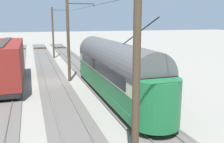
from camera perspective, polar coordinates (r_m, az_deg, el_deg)
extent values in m
plane|color=gray|center=(24.88, -13.00, -2.48)|extent=(220.00, 220.00, 0.00)
cube|color=#56514C|center=(25.52, -3.73, -1.74)|extent=(2.80, 80.00, 0.10)
cube|color=#59544C|center=(25.34, -5.31, -1.65)|extent=(0.07, 80.00, 0.08)
cube|color=#59544C|center=(25.68, -2.18, -1.43)|extent=(0.07, 80.00, 0.08)
cube|color=#2D2316|center=(56.72, -11.76, 5.42)|extent=(2.50, 0.24, 0.08)
cube|color=#2D2316|center=(56.07, -11.69, 5.36)|extent=(2.50, 0.24, 0.08)
cube|color=#2D2316|center=(55.43, -11.61, 5.29)|extent=(2.50, 0.24, 0.08)
cube|color=#2D2316|center=(54.79, -11.54, 5.22)|extent=(2.50, 0.24, 0.08)
cube|color=#2D2316|center=(54.15, -11.46, 5.16)|extent=(2.50, 0.24, 0.08)
cube|color=#56514C|center=(24.87, -13.00, -2.37)|extent=(2.80, 80.00, 0.10)
cube|color=#59544C|center=(24.80, -14.66, -2.28)|extent=(0.07, 80.00, 0.08)
cube|color=#59544C|center=(24.91, -11.37, -2.06)|extent=(0.07, 80.00, 0.08)
cube|color=#2D2316|center=(56.43, -15.95, 5.19)|extent=(2.50, 0.24, 0.08)
cube|color=#2D2316|center=(55.78, -15.92, 5.12)|extent=(2.50, 0.24, 0.08)
cube|color=#2D2316|center=(55.13, -15.90, 5.06)|extent=(2.50, 0.24, 0.08)
cube|color=#2D2316|center=(54.49, -15.87, 4.99)|extent=(2.50, 0.24, 0.08)
cube|color=#2D2316|center=(53.84, -15.84, 4.91)|extent=(2.50, 0.24, 0.08)
cube|color=#56514C|center=(24.89, -22.52, -2.96)|extent=(2.80, 80.00, 0.10)
cube|color=#59544C|center=(24.82, -20.89, -2.66)|extent=(0.07, 80.00, 0.08)
cube|color=#2D2316|center=(56.44, -20.16, 4.93)|extent=(2.50, 0.24, 0.08)
cube|color=#2D2316|center=(55.79, -20.18, 4.86)|extent=(2.50, 0.24, 0.08)
cube|color=#2D2316|center=(55.14, -20.20, 4.79)|extent=(2.50, 0.24, 0.08)
cube|color=#2D2316|center=(54.50, -20.22, 4.72)|extent=(2.50, 0.24, 0.08)
cube|color=#2D2316|center=(53.85, -20.24, 4.64)|extent=(2.50, 0.24, 0.08)
cube|color=#196033|center=(19.91, 0.41, -3.58)|extent=(2.65, 14.07, 0.55)
cube|color=#196033|center=(19.73, 0.41, -1.48)|extent=(2.55, 14.07, 0.95)
cube|color=#B7C699|center=(19.53, 0.41, 1.38)|extent=(2.55, 14.07, 1.05)
cylinder|color=#4C4C4C|center=(19.45, 0.41, 2.90)|extent=(2.65, 13.79, 2.65)
cylinder|color=#196033|center=(26.29, -4.39, 2.32)|extent=(2.55, 2.55, 2.55)
cylinder|color=#196033|center=(13.45, 9.88, -6.80)|extent=(2.55, 2.55, 2.55)
cube|color=black|center=(27.24, -4.99, 4.78)|extent=(1.63, 0.08, 0.36)
cube|color=black|center=(27.31, -4.99, 4.14)|extent=(1.73, 0.06, 0.80)
cube|color=black|center=(19.97, 3.94, 1.58)|extent=(0.04, 11.82, 0.80)
cube|color=black|center=(19.17, -3.27, 1.17)|extent=(0.04, 11.82, 0.80)
cylinder|color=silver|center=(27.54, -5.00, 2.20)|extent=(0.24, 0.06, 0.24)
cube|color=gray|center=(27.64, -4.94, 0.29)|extent=(1.94, 0.12, 0.20)
cylinder|color=black|center=(14.99, 5.98, 8.71)|extent=(0.07, 4.92, 1.80)
cylinder|color=black|center=(24.33, -1.33, -1.15)|extent=(0.10, 0.76, 0.76)
cylinder|color=black|center=(23.97, -4.62, -1.37)|extent=(0.10, 0.76, 0.76)
cylinder|color=black|center=(16.22, 7.90, -7.79)|extent=(0.10, 0.76, 0.76)
cylinder|color=black|center=(15.68, 3.12, -8.38)|extent=(0.10, 0.76, 0.76)
cube|color=maroon|center=(24.91, -22.85, 2.39)|extent=(2.90, 11.75, 3.20)
cube|color=#332D28|center=(24.73, -23.15, 6.19)|extent=(0.70, 10.57, 0.08)
cube|color=black|center=(25.23, -22.53, -1.65)|extent=(2.70, 11.75, 0.36)
cylinder|color=black|center=(21.17, -21.42, -3.77)|extent=(0.10, 0.84, 0.84)
cylinder|color=black|center=(29.30, -23.35, 0.16)|extent=(0.10, 0.84, 0.84)
cylinder|color=black|center=(29.19, -20.55, 0.33)|extent=(0.10, 0.84, 0.84)
cylinder|color=#423323|center=(40.83, -13.15, 8.43)|extent=(0.28, 0.28, 7.81)
cylinder|color=#2D2D2D|center=(40.94, -11.55, 13.41)|extent=(2.56, 0.10, 0.10)
sphere|color=#334733|center=(41.10, -9.72, 13.26)|extent=(0.16, 0.16, 0.16)
cylinder|color=#423323|center=(24.65, -9.80, 6.72)|extent=(0.28, 0.28, 7.81)
cylinder|color=#2D2D2D|center=(24.83, -7.06, 14.93)|extent=(2.56, 0.10, 0.10)
sphere|color=#334733|center=(25.10, -4.08, 14.60)|extent=(0.16, 0.16, 0.16)
cylinder|color=#423323|center=(8.96, 5.50, -1.38)|extent=(0.28, 0.28, 7.81)
cylinder|color=black|center=(25.10, -4.08, 14.60)|extent=(0.03, 36.63, 0.03)
cylinder|color=black|center=(40.94, -11.55, 13.41)|extent=(2.56, 0.02, 0.02)
cylinder|color=black|center=(37.01, -5.72, 3.16)|extent=(0.08, 0.08, 1.10)
cylinder|color=red|center=(36.91, -5.74, 4.19)|extent=(0.30, 0.30, 0.03)
cylinder|color=#262626|center=(37.00, -5.98, 2.84)|extent=(0.33, 0.04, 0.54)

